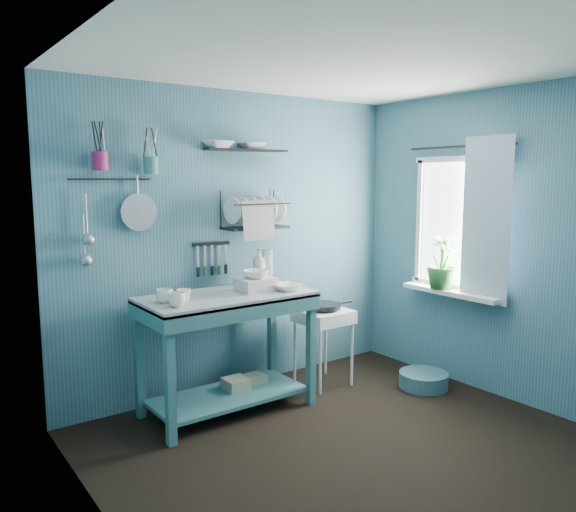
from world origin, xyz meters
TOP-DOWN VIEW (x-y plane):
  - floor at (0.00, 0.00)m, footprint 3.20×3.20m
  - ceiling at (0.00, 0.00)m, footprint 3.20×3.20m
  - wall_back at (0.00, 1.50)m, footprint 3.20×0.00m
  - wall_left at (-1.60, 0.00)m, footprint 0.00×3.00m
  - wall_right at (1.60, 0.00)m, footprint 0.00×3.00m
  - work_counter at (-0.37, 1.06)m, footprint 1.38×0.83m
  - mug_left at (-0.85, 0.90)m, footprint 0.12×0.12m
  - mug_mid at (-0.75, 1.00)m, footprint 0.14×0.14m
  - mug_right at (-0.87, 1.06)m, footprint 0.17×0.17m
  - wash_tub at (-0.12, 1.04)m, footprint 0.28×0.22m
  - tub_bowl at (-0.12, 1.04)m, footprint 0.20×0.19m
  - soap_bottle at (0.05, 1.26)m, footprint 0.11×0.12m
  - water_bottle at (0.15, 1.28)m, footprint 0.09×0.09m
  - counter_bowl at (0.08, 0.91)m, footprint 0.22×0.22m
  - hotplate_stand at (0.59, 1.07)m, footprint 0.48×0.48m
  - frying_pan at (0.59, 1.07)m, footprint 0.30×0.30m
  - knife_strip at (-0.27, 1.47)m, footprint 0.32×0.05m
  - dish_rack at (0.09, 1.37)m, footprint 0.55×0.25m
  - upper_shelf at (0.02, 1.40)m, footprint 0.72×0.26m
  - shelf_bowl_left at (-0.23, 1.40)m, footprint 0.23×0.23m
  - shelf_bowl_right at (0.09, 1.40)m, footprint 0.24×0.24m
  - utensil_cup_magenta at (-1.16, 1.42)m, footprint 0.11×0.11m
  - utensil_cup_teal at (-0.79, 1.42)m, footprint 0.11×0.11m
  - colander at (-0.88, 1.45)m, footprint 0.28×0.03m
  - ladle_outer at (-1.26, 1.46)m, footprint 0.01×0.01m
  - ladle_inner at (-1.29, 1.46)m, footprint 0.01×0.01m
  - hook_rail at (-1.08, 1.47)m, footprint 0.60×0.01m
  - window_glass at (1.59, 0.45)m, footprint 0.00×1.10m
  - windowsill at (1.50, 0.45)m, footprint 0.16×0.95m
  - curtain at (1.52, 0.15)m, footprint 0.00×1.35m
  - curtain_rod at (1.54, 0.45)m, footprint 0.02×1.05m
  - potted_plant at (1.49, 0.54)m, footprint 0.32×0.32m
  - storage_tin_large at (-0.27, 1.11)m, footprint 0.18×0.18m
  - storage_tin_small at (-0.07, 1.14)m, footprint 0.15×0.15m
  - floor_basin at (1.24, 0.49)m, footprint 0.42×0.42m

SIDE VIEW (x-z plane):
  - floor at x=0.00m, z-range 0.00..0.00m
  - floor_basin at x=1.24m, z-range 0.00..0.13m
  - storage_tin_small at x=-0.07m, z-range 0.00..0.20m
  - storage_tin_large at x=-0.27m, z-range 0.00..0.22m
  - hotplate_stand at x=0.59m, z-range 0.00..0.66m
  - work_counter at x=-0.37m, z-range 0.00..0.92m
  - frying_pan at x=0.59m, z-range 0.68..0.72m
  - windowsill at x=1.50m, z-range 0.79..0.83m
  - counter_bowl at x=0.08m, z-range 0.92..0.97m
  - mug_mid at x=-0.75m, z-range 0.92..1.01m
  - mug_left at x=-0.85m, z-range 0.92..1.02m
  - mug_right at x=-0.87m, z-range 0.92..1.02m
  - wash_tub at x=-0.12m, z-range 0.92..1.02m
  - tub_bowl at x=-0.12m, z-range 1.02..1.08m
  - water_bottle at x=0.15m, z-range 0.92..1.20m
  - potted_plant at x=1.49m, z-range 0.83..1.30m
  - soap_bottle at x=0.05m, z-range 0.92..1.22m
  - wall_back at x=0.00m, z-range -0.35..2.85m
  - wall_left at x=-1.60m, z-range -0.25..2.75m
  - wall_right at x=1.60m, z-range -0.25..2.75m
  - knife_strip at x=-0.27m, z-range 1.24..1.27m
  - ladle_inner at x=-1.29m, z-range 1.23..1.53m
  - window_glass at x=1.59m, z-range 0.85..1.95m
  - curtain at x=1.52m, z-range 0.77..2.12m
  - ladle_outer at x=-1.26m, z-range 1.38..1.68m
  - dish_rack at x=0.09m, z-range 1.37..1.69m
  - colander at x=-0.88m, z-range 1.40..1.68m
  - hook_rail at x=-1.08m, z-range 1.77..1.79m
  - utensil_cup_teal at x=-0.79m, z-range 1.82..1.95m
  - utensil_cup_magenta at x=-1.16m, z-range 1.84..1.97m
  - upper_shelf at x=0.02m, z-range 2.01..2.02m
  - curtain_rod at x=1.54m, z-range 2.04..2.06m
  - shelf_bowl_left at x=-0.23m, z-range 2.05..2.10m
  - shelf_bowl_right at x=0.09m, z-range 2.06..2.12m
  - ceiling at x=0.00m, z-range 2.50..2.50m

